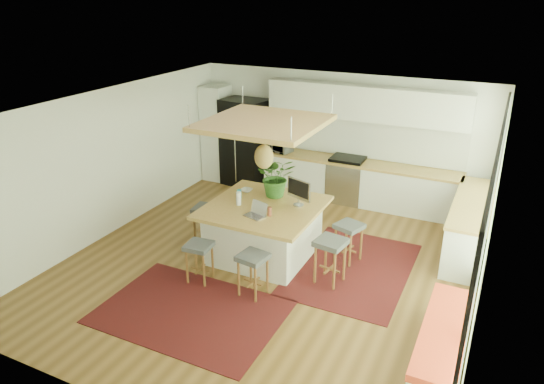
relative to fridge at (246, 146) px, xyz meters
The scene contains 34 objects.
floor 3.94m from the fridge, 55.77° to the right, with size 7.00×7.00×0.00m, color brown.
ceiling 4.22m from the fridge, 55.77° to the right, with size 7.00×7.00×0.00m, color white.
wall_back 2.22m from the fridge, ahead, with size 6.50×6.50×0.00m, color white.
wall_front 7.02m from the fridge, 72.08° to the right, with size 6.50×6.50×0.00m, color white.
wall_left 3.38m from the fridge, 109.04° to the right, with size 7.00×7.00×0.00m, color white.
wall_right 6.28m from the fridge, 30.38° to the right, with size 7.00×7.00×0.00m, color white.
window_wall 6.26m from the fridge, 30.52° to the right, with size 0.10×6.20×2.60m, color black, non-canonical shape.
pantry 0.82m from the fridge, behind, with size 0.55×0.60×2.25m, color white.
back_counter_base 2.75m from the fridge, ahead, with size 4.20×0.60×0.88m, color white.
back_counter_top 2.71m from the fridge, ahead, with size 4.24×0.64×0.05m, color #AC853D.
backsplash 2.76m from the fridge, ahead, with size 4.20×0.02×0.80m, color white.
upper_cabinets 2.97m from the fridge, ahead, with size 4.20×0.34×0.70m, color white.
range 2.49m from the fridge, ahead, with size 0.76×0.62×1.00m, color #A5A5AA, non-canonical shape.
right_counter_base 5.24m from the fridge, 12.94° to the right, with size 0.60×2.50×0.88m, color white.
right_counter_top 5.22m from the fridge, 12.94° to the right, with size 0.64×2.54×0.05m, color #AC853D.
window_bench 6.75m from the fridge, 40.55° to the right, with size 0.52×2.00×0.50m, color white, non-canonical shape.
ceiling_panel 3.52m from the fridge, 56.16° to the right, with size 1.86×1.86×0.80m, color #AC853D, non-canonical shape.
rug_near 5.25m from the fridge, 70.57° to the right, with size 2.60×1.80×0.01m, color black.
rug_right 4.49m from the fridge, 37.98° to the right, with size 1.80×2.60×0.01m, color black.
fridge is the anchor object (origin of this frame).
island 3.51m from the fridge, 56.58° to the right, with size 1.85×1.85×0.93m, color #AC853D, non-canonical shape.
stool_near_left 4.36m from the fridge, 71.39° to the right, with size 0.39×0.39×0.66m, color #404347, non-canonical shape.
stool_near_right 4.73m from the fridge, 60.38° to the right, with size 0.41×0.41×0.68m, color #404347, non-canonical shape.
stool_right_front 4.62m from the fridge, 45.03° to the right, with size 0.44×0.44×0.74m, color #404347, non-canonical shape.
stool_right_back 4.16m from the fridge, 36.87° to the right, with size 0.41×0.41×0.69m, color #404347, non-canonical shape.
stool_left_side 3.08m from the fridge, 75.58° to the right, with size 0.41×0.41×0.70m, color #404347, non-canonical shape.
laptop 3.89m from the fridge, 59.50° to the right, with size 0.33×0.35×0.24m, color #A5A5AA, non-canonical shape.
monitor 3.59m from the fridge, 47.23° to the right, with size 0.51×0.18×0.47m, color #A5A5AA, non-canonical shape.
microwave 0.92m from the fridge, ahead, with size 0.50×0.28×0.34m, color #A5A5AA.
island_plant 3.11m from the fridge, 51.54° to the right, with size 0.65×0.72×0.56m, color #1E4C19.
island_bowl 2.82m from the fridge, 61.32° to the right, with size 0.20×0.20×0.05m, color white.
island_bottle_0 3.12m from the fridge, 64.02° to the right, with size 0.07×0.07×0.19m, color #34B2D2.
island_bottle_1 3.41m from the fridge, 63.59° to the right, with size 0.07×0.07×0.19m, color white.
island_bottle_2 3.87m from the fridge, 55.94° to the right, with size 0.07×0.07×0.19m, color brown.
Camera 1 is at (3.22, -6.61, 4.34)m, focal length 33.01 mm.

